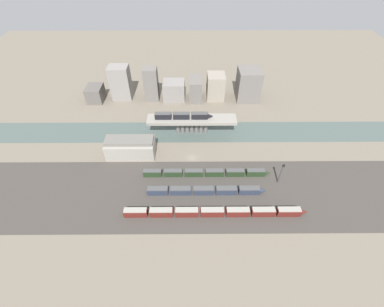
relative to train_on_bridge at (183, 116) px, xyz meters
name	(u,v)px	position (x,y,z in m)	size (l,w,h in m)	color
ground_plane	(192,158)	(4.74, -22.13, -11.88)	(400.00, 400.00, 0.00)	#756B5B
railbed_yard	(192,193)	(4.74, -46.13, -11.87)	(280.00, 42.00, 0.01)	#423D38
river_water	(192,132)	(4.74, 0.00, -11.87)	(320.00, 19.26, 0.01)	#4C5B56
bridge	(192,121)	(4.74, 0.00, -4.06)	(51.52, 9.44, 10.09)	gray
train_on_bridge	(183,116)	(0.00, 0.00, 0.00)	(33.42, 3.09, 3.66)	black
train_yard_near	(215,212)	(14.51, -57.85, -9.90)	(80.49, 2.89, 4.03)	#5B1E19
train_yard_mid	(206,191)	(11.25, -45.91, -10.06)	(56.29, 3.06, 3.71)	#2D384C
train_yard_far	(206,173)	(11.78, -34.72, -10.06)	(64.09, 2.66, 3.70)	#23381E
warehouse_building	(131,147)	(-28.22, -18.90, -6.79)	(25.79, 11.45, 10.70)	#9E998E
signal_tower	(281,174)	(46.89, -39.65, -5.56)	(1.00, 0.80, 12.51)	#4C4C51
city_block_far_left	(95,94)	(-61.62, 35.87, -6.71)	(10.44, 13.16, 10.33)	#605B56
city_block_left	(121,83)	(-43.65, 39.33, -0.38)	(13.20, 10.61, 23.00)	gray
city_block_center	(151,84)	(-22.56, 37.29, -0.47)	(9.17, 8.32, 22.82)	slate
city_block_right	(174,90)	(-7.34, 37.72, -5.44)	(14.65, 12.08, 12.87)	gray
city_block_far_right	(195,89)	(7.46, 37.79, -4.40)	(8.20, 15.93, 14.96)	slate
city_block_tall	(216,86)	(21.45, 39.05, -3.29)	(11.83, 12.85, 17.16)	gray
city_block_low	(248,85)	(43.45, 37.57, -1.24)	(15.06, 15.38, 21.27)	slate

